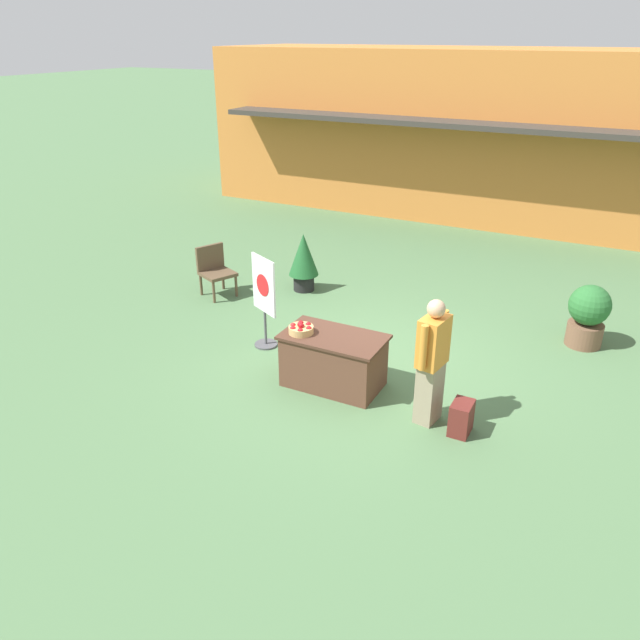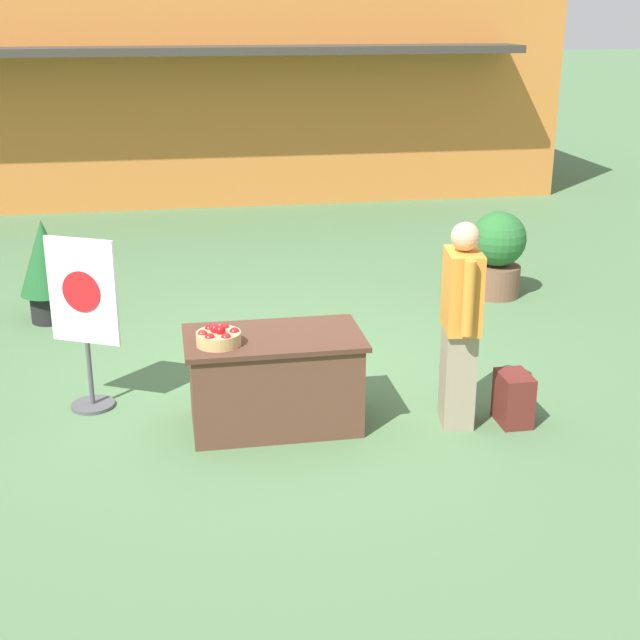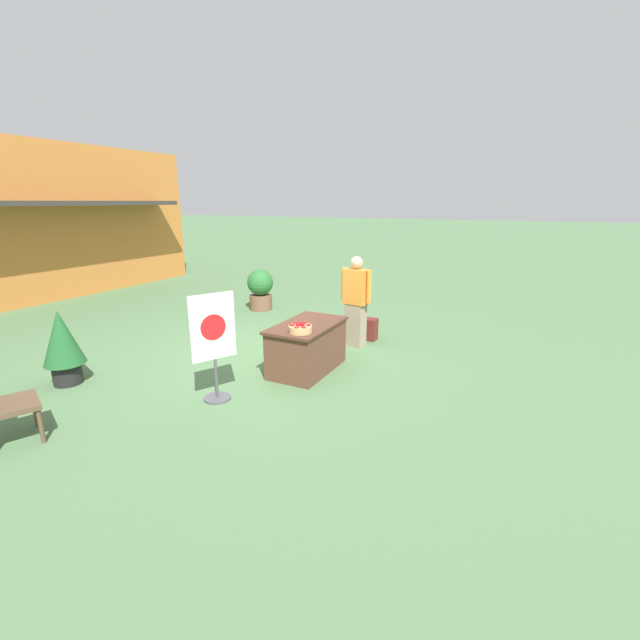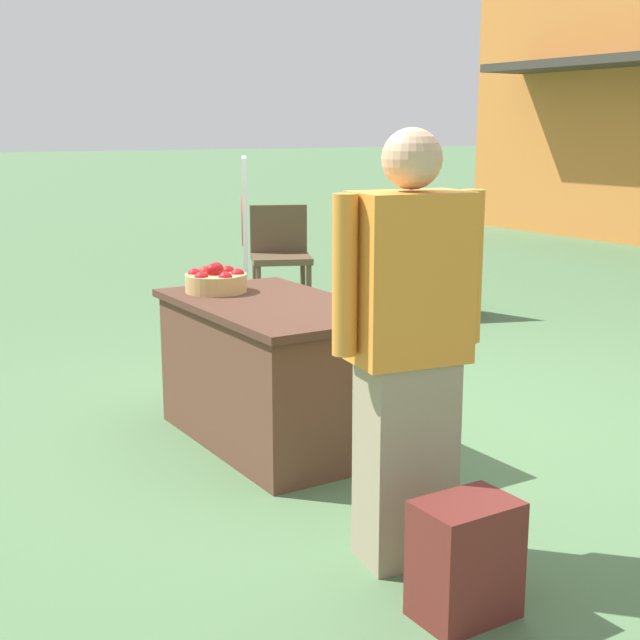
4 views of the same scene
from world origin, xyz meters
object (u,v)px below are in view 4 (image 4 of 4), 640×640
(potted_plant_near_left, at_px, (448,247))
(person_visitor, at_px, (408,349))
(display_table, at_px, (275,372))
(backpack, at_px, (465,559))
(apple_basket, at_px, (216,281))
(patio_chair, at_px, (280,249))
(poster_board, at_px, (245,252))

(potted_plant_near_left, bearing_deg, person_visitor, -41.79)
(display_table, relative_size, backpack, 3.31)
(display_table, bearing_deg, person_visitor, -8.99)
(backpack, relative_size, potted_plant_near_left, 0.38)
(apple_basket, height_order, potted_plant_near_left, potted_plant_near_left)
(display_table, distance_m, patio_chair, 3.92)
(person_visitor, relative_size, backpack, 3.93)
(apple_basket, xyz_separation_m, potted_plant_near_left, (-1.61, 3.01, -0.20))
(patio_chair, xyz_separation_m, potted_plant_near_left, (1.36, 0.94, 0.11))
(poster_board, bearing_deg, potted_plant_near_left, -138.94)
(display_table, xyz_separation_m, backpack, (1.89, -0.31, -0.17))
(display_table, height_order, patio_chair, patio_chair)
(patio_chair, bearing_deg, apple_basket, -11.07)
(backpack, height_order, poster_board, poster_board)
(apple_basket, relative_size, patio_chair, 0.37)
(display_table, xyz_separation_m, poster_board, (-1.46, 0.59, 0.42))
(apple_basket, bearing_deg, potted_plant_near_left, 118.12)
(display_table, relative_size, potted_plant_near_left, 1.26)
(poster_board, relative_size, potted_plant_near_left, 1.32)
(display_table, relative_size, apple_basket, 4.10)
(patio_chair, relative_size, potted_plant_near_left, 0.83)
(apple_basket, distance_m, patio_chair, 3.63)
(person_visitor, distance_m, potted_plant_near_left, 4.67)
(person_visitor, height_order, patio_chair, person_visitor)
(person_visitor, bearing_deg, display_table, 0.00)
(backpack, bearing_deg, display_table, 170.69)
(backpack, bearing_deg, potted_plant_near_left, 140.91)
(display_table, distance_m, potted_plant_near_left, 3.54)
(person_visitor, xyz_separation_m, backpack, (0.45, -0.08, -0.63))
(person_visitor, height_order, potted_plant_near_left, person_visitor)
(display_table, xyz_separation_m, person_visitor, (1.44, -0.23, 0.46))
(poster_board, height_order, potted_plant_near_left, poster_board)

